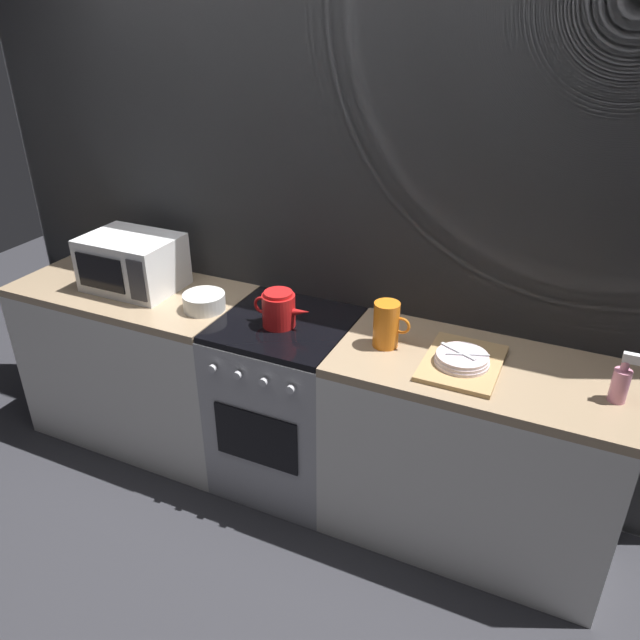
# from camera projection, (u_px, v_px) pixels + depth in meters

# --- Properties ---
(ground_plane) EXTENTS (8.00, 8.00, 0.00)m
(ground_plane) POSITION_uv_depth(u_px,v_px,m) (289.00, 473.00, 3.24)
(ground_plane) COLOR #2D2D33
(back_wall) EXTENTS (3.60, 0.05, 2.40)m
(back_wall) POSITION_uv_depth(u_px,v_px,m) (314.00, 238.00, 2.94)
(back_wall) COLOR gray
(back_wall) RESTS_ON ground_plane
(counter_left) EXTENTS (1.20, 0.60, 0.90)m
(counter_left) POSITION_uv_depth(u_px,v_px,m) (141.00, 362.00, 3.36)
(counter_left) COLOR silver
(counter_left) RESTS_ON ground_plane
(stove_unit) EXTENTS (0.60, 0.63, 0.90)m
(stove_unit) POSITION_uv_depth(u_px,v_px,m) (287.00, 403.00, 3.03)
(stove_unit) COLOR #9E9EA3
(stove_unit) RESTS_ON ground_plane
(counter_right) EXTENTS (1.20, 0.60, 0.90)m
(counter_right) POSITION_uv_depth(u_px,v_px,m) (469.00, 453.00, 2.69)
(counter_right) COLOR silver
(counter_right) RESTS_ON ground_plane
(microwave) EXTENTS (0.46, 0.35, 0.27)m
(microwave) POSITION_uv_depth(u_px,v_px,m) (133.00, 262.00, 3.09)
(microwave) COLOR white
(microwave) RESTS_ON counter_left
(kettle) EXTENTS (0.28, 0.15, 0.17)m
(kettle) POSITION_uv_depth(u_px,v_px,m) (279.00, 309.00, 2.75)
(kettle) COLOR red
(kettle) RESTS_ON stove_unit
(mixing_bowl) EXTENTS (0.20, 0.20, 0.08)m
(mixing_bowl) POSITION_uv_depth(u_px,v_px,m) (204.00, 302.00, 2.91)
(mixing_bowl) COLOR silver
(mixing_bowl) RESTS_ON counter_left
(pitcher) EXTENTS (0.16, 0.11, 0.20)m
(pitcher) POSITION_uv_depth(u_px,v_px,m) (387.00, 325.00, 2.58)
(pitcher) COLOR orange
(pitcher) RESTS_ON counter_right
(dish_pile) EXTENTS (0.30, 0.40, 0.07)m
(dish_pile) POSITION_uv_depth(u_px,v_px,m) (462.00, 361.00, 2.47)
(dish_pile) COLOR tan
(dish_pile) RESTS_ON counter_right
(spray_bottle) EXTENTS (0.08, 0.06, 0.20)m
(spray_bottle) POSITION_uv_depth(u_px,v_px,m) (621.00, 382.00, 2.23)
(spray_bottle) COLOR pink
(spray_bottle) RESTS_ON counter_right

